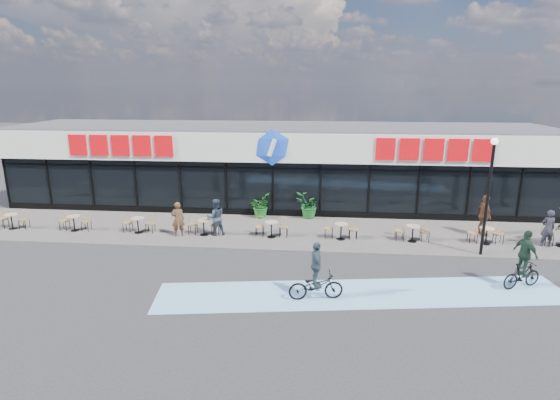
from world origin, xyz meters
name	(u,v)px	position (x,y,z in m)	size (l,w,h in m)	color
ground	(253,271)	(0.00, 0.00, 0.00)	(120.00, 120.00, 0.00)	#28282B
sidewalk	(267,231)	(0.00, 4.50, 0.05)	(44.00, 5.00, 0.10)	#605955
bike_lane	(362,293)	(4.00, -1.50, 0.01)	(14.00, 2.20, 0.01)	#77B0E0
building	(278,164)	(0.00, 9.93, 2.34)	(30.60, 6.57, 4.75)	black
lamp_post	(489,186)	(9.16, 2.30, 2.99)	(0.28, 0.28, 4.82)	black
bistro_set_0	(13,219)	(-12.39, 3.68, 0.56)	(1.54, 0.62, 0.90)	tan
bistro_set_1	(75,221)	(-9.22, 3.68, 0.56)	(1.54, 0.62, 0.90)	tan
bistro_set_2	(139,223)	(-6.05, 3.68, 0.56)	(1.54, 0.62, 0.90)	tan
bistro_set_3	(204,225)	(-2.88, 3.68, 0.56)	(1.54, 0.62, 0.90)	tan
bistro_set_4	(272,227)	(0.29, 3.68, 0.56)	(1.54, 0.62, 0.90)	tan
bistro_set_5	(341,229)	(3.46, 3.68, 0.56)	(1.54, 0.62, 0.90)	tan
bistro_set_6	(412,231)	(6.63, 3.68, 0.56)	(1.54, 0.62, 0.90)	tan
bistro_set_7	(486,233)	(9.80, 3.68, 0.56)	(1.54, 0.62, 0.90)	tan
potted_plant_left	(259,207)	(-0.70, 6.68, 0.64)	(0.97, 0.84, 1.07)	#275618
potted_plant_mid	(260,206)	(-0.64, 6.62, 0.73)	(1.14, 0.99, 1.26)	#1C621E
potted_plant_right	(308,206)	(1.88, 6.65, 0.78)	(1.22, 1.06, 1.36)	#195922
patron_left	(178,219)	(-4.00, 3.32, 0.92)	(0.60, 0.39, 1.64)	#50341C
patron_right	(216,217)	(-2.30, 3.64, 0.97)	(0.84, 0.66, 1.74)	#2B3443
pedestrian_b	(484,215)	(10.04, 4.75, 1.07)	(1.14, 0.47, 1.94)	#4D2D1B
pedestrian_c	(548,228)	(12.28, 3.53, 0.92)	(0.60, 0.39, 1.65)	#222129
cyclist_a	(316,279)	(2.41, -2.04, 0.72)	(1.90, 0.97, 2.01)	black
cyclist_b	(524,265)	(9.56, -0.55, 0.88)	(1.63, 1.06, 2.12)	black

